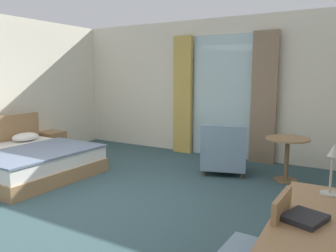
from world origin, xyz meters
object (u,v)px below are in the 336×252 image
Objects in this scene: desk_chair at (264,246)px; round_cafe_table at (287,149)px; desk_lamp at (333,161)px; armchair_by_window at (224,154)px; bed at (25,160)px; nightstand at (51,142)px; closed_book at (305,218)px; writing_desk at (321,230)px.

round_cafe_table is at bearing 98.14° from desk_chair.
armchair_by_window is at bearing 126.70° from desk_lamp.
bed is at bearing -148.06° from armchair_by_window.
desk_lamp is at bearing -19.32° from nightstand.
bed is at bearing -55.55° from nightstand.
closed_book is 0.29× the size of armchair_by_window.
armchair_by_window reaches higher than nightstand.
writing_desk is at bearing 15.24° from desk_chair.
desk_chair is (-0.36, -0.10, -0.17)m from writing_desk.
desk_chair reaches higher than nightstand.
writing_desk is 1.58× the size of desk_chair.
armchair_by_window reaches higher than round_cafe_table.
writing_desk is at bearing -75.29° from round_cafe_table.
desk_lamp reaches higher than bed.
nightstand is 6.15m from closed_book.
desk_lamp is (0.37, 0.59, 0.54)m from desk_chair.
desk_lamp is at bearing 98.12° from closed_book.
armchair_by_window is 1.05m from round_cafe_table.
closed_book is (-0.11, -0.61, -0.26)m from desk_lamp.
desk_chair is at bearing -165.99° from closed_book.
nightstand is at bearing 173.13° from closed_book.
nightstand is 6.18m from writing_desk.
nightstand is 3.84m from armchair_by_window.
writing_desk is at bearing -58.30° from armchair_by_window.
bed is 4.87m from desk_lamp.
round_cafe_table is (-0.82, 2.60, -0.51)m from desk_lamp.
armchair_by_window is at bearing -173.53° from round_cafe_table.
bed is at bearing -177.22° from closed_book.
closed_book is at bearing -4.15° from desk_chair.
desk_lamp is 3.17m from armchair_by_window.
closed_book reaches higher than writing_desk.
closed_book is at bearing -77.40° from round_cafe_table.
armchair_by_window reaches higher than closed_book.
desk_chair is 0.88m from desk_lamp.
nightstand is 0.34× the size of writing_desk.
armchair_by_window is (-1.48, 3.07, -0.16)m from desk_chair.
writing_desk is 0.19m from closed_book.
round_cafe_table is at bearing 120.76° from closed_book.
round_cafe_table is (-0.72, 3.21, -0.25)m from closed_book.
closed_book is (0.26, -0.02, 0.28)m from desk_chair.
nightstand is at bearing -172.51° from armchair_by_window.
desk_chair is 2.14× the size of desk_lamp.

